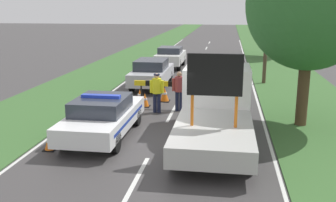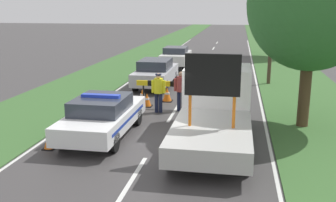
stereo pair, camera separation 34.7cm
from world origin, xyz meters
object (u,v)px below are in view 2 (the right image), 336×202
traffic_cone_near_truck (147,100)px  traffic_cone_behind_barrier (142,96)px  road_barrier (170,86)px  traffic_cone_near_police (49,141)px  work_truck (215,106)px  police_officer (158,89)px  queued_car_sedan_silver (156,73)px  queued_car_van_white (176,57)px  pedestrian_civilian (181,88)px  traffic_cone_centre_front (167,94)px  utility_pole (272,26)px  police_car (103,116)px  roadside_tree_near_left (312,4)px

traffic_cone_near_truck → traffic_cone_behind_barrier: bearing=116.7°
road_barrier → traffic_cone_near_police: 6.29m
work_truck → traffic_cone_behind_barrier: size_ratio=10.38×
police_officer → traffic_cone_behind_barrier: bearing=-40.4°
queued_car_sedan_silver → queued_car_van_white: 6.76m
traffic_cone_near_police → traffic_cone_behind_barrier: 6.59m
pedestrian_civilian → queued_car_sedan_silver: 5.24m
pedestrian_civilian → queued_car_van_white: (-2.04, 11.57, -0.19)m
work_truck → queued_car_van_white: size_ratio=1.47×
traffic_cone_centre_front → utility_pole: bearing=45.9°
traffic_cone_near_police → traffic_cone_centre_front: (2.47, 6.73, 0.08)m
queued_car_van_white → queued_car_sedan_silver: bearing=89.6°
police_car → roadside_tree_near_left: roadside_tree_near_left is taller
queued_car_van_white → police_officer: bearing=95.6°
utility_pole → queued_car_sedan_silver: bearing=-163.7°
police_car → traffic_cone_near_truck: 4.20m
police_car → utility_pole: (6.12, 10.27, 2.52)m
queued_car_sedan_silver → traffic_cone_near_truck: bearing=96.9°
road_barrier → pedestrian_civilian: bearing=-45.6°
work_truck → queued_car_sedan_silver: (-3.70, 8.01, -0.32)m
roadside_tree_near_left → road_barrier: bearing=161.1°
police_officer → queued_car_van_white: (-1.17, 11.98, -0.18)m
work_truck → police_officer: bearing=-48.0°
traffic_cone_near_police → police_officer: bearing=62.6°
police_car → utility_pole: size_ratio=0.74×
pedestrian_civilian → queued_car_sedan_silver: bearing=106.0°
police_officer → work_truck: bearing=148.0°
police_officer → traffic_cone_near_truck: size_ratio=2.73×
utility_pole → traffic_cone_behind_barrier: bearing=-138.4°
police_officer → pedestrian_civilian: pedestrian_civilian is taller
pedestrian_civilian → traffic_cone_near_police: (-3.34, -5.18, -0.73)m
police_car → police_officer: police_officer is taller
work_truck → traffic_cone_near_police: work_truck is taller
pedestrian_civilian → traffic_cone_near_police: bearing=-130.3°
work_truck → police_officer: size_ratio=3.69×
work_truck → pedestrian_civilian: work_truck is taller
traffic_cone_centre_front → queued_car_van_white: bearing=96.7°
traffic_cone_near_truck → roadside_tree_near_left: bearing=-16.4°
traffic_cone_behind_barrier → traffic_cone_near_police: bearing=-102.0°
pedestrian_civilian → traffic_cone_near_police: 6.20m
police_officer → queued_car_sedan_silver: 5.36m
traffic_cone_near_truck → queued_car_van_white: queued_car_van_white is taller
police_car → roadside_tree_near_left: size_ratio=0.69×
traffic_cone_centre_front → queued_car_sedan_silver: size_ratio=0.15×
work_truck → utility_pole: size_ratio=0.97×
traffic_cone_near_police → roadside_tree_near_left: size_ratio=0.08×
traffic_cone_centre_front → road_barrier: bearing=-73.2°
traffic_cone_near_truck → queued_car_sedan_silver: 4.40m
police_car → traffic_cone_behind_barrier: 4.97m
queued_car_sedan_silver → pedestrian_civilian: bearing=113.5°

